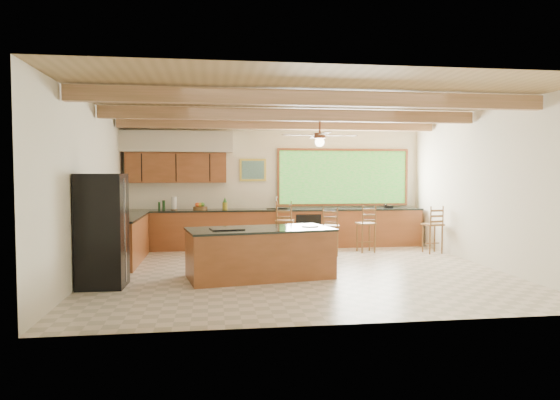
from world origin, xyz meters
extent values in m
plane|color=beige|center=(0.00, 0.00, 0.00)|extent=(7.20, 7.20, 0.00)
cube|color=#ECE5CC|center=(0.00, 3.25, 1.50)|extent=(7.20, 0.04, 3.00)
cube|color=#ECE5CC|center=(0.00, -3.25, 1.50)|extent=(7.20, 0.04, 3.00)
cube|color=#ECE5CC|center=(-3.60, 0.00, 1.50)|extent=(0.04, 6.50, 3.00)
cube|color=#ECE5CC|center=(3.60, 0.00, 1.50)|extent=(0.04, 6.50, 3.00)
cube|color=#97774B|center=(0.00, 0.00, 3.00)|extent=(7.20, 6.50, 0.04)
cube|color=#A97554|center=(0.00, -1.60, 2.86)|extent=(7.10, 0.15, 0.22)
cube|color=#A97554|center=(0.00, 0.50, 2.86)|extent=(7.10, 0.15, 0.22)
cube|color=#A97554|center=(0.00, 2.30, 2.86)|extent=(7.10, 0.15, 0.22)
cube|color=brown|center=(-2.35, 3.06, 1.90)|extent=(2.30, 0.35, 0.70)
cube|color=beige|center=(-2.35, 2.99, 2.50)|extent=(2.60, 0.50, 0.48)
cylinder|color=#FFEABF|center=(-3.05, 2.99, 2.27)|extent=(0.10, 0.10, 0.01)
cylinder|color=#FFEABF|center=(-1.65, 2.99, 2.27)|extent=(0.10, 0.10, 0.01)
cube|color=#63B03E|center=(1.70, 3.22, 1.67)|extent=(3.20, 0.04, 1.30)
cube|color=gold|center=(-0.55, 3.22, 1.85)|extent=(0.64, 0.03, 0.54)
cube|color=#3C6C59|center=(-0.55, 3.20, 1.85)|extent=(0.54, 0.01, 0.44)
cube|color=brown|center=(0.00, 2.91, 0.44)|extent=(7.00, 0.65, 0.88)
cube|color=black|center=(0.00, 2.91, 0.90)|extent=(7.04, 0.69, 0.04)
cube|color=brown|center=(-3.26, 1.35, 0.44)|extent=(0.65, 2.35, 0.88)
cube|color=black|center=(-3.26, 1.35, 0.90)|extent=(0.69, 2.39, 0.04)
cube|color=black|center=(0.70, 2.58, 0.42)|extent=(0.60, 0.02, 0.78)
cube|color=silver|center=(0.00, 2.91, 0.91)|extent=(0.50, 0.38, 0.03)
cylinder|color=silver|center=(0.00, 3.11, 1.07)|extent=(0.03, 0.03, 0.30)
cylinder|color=silver|center=(0.00, 3.01, 1.20)|extent=(0.03, 0.20, 0.03)
cylinder|color=silver|center=(-2.41, 2.96, 1.07)|extent=(0.12, 0.12, 0.30)
cylinder|color=#1C451B|center=(-2.75, 3.05, 1.01)|extent=(0.05, 0.05, 0.18)
cylinder|color=#1C451B|center=(-2.65, 3.04, 1.03)|extent=(0.06, 0.06, 0.22)
cube|color=black|center=(2.74, 2.87, 0.97)|extent=(0.22, 0.19, 0.09)
cube|color=brown|center=(-0.74, -0.47, 0.40)|extent=(2.52, 1.49, 0.80)
cube|color=black|center=(-0.74, -0.47, 0.82)|extent=(2.56, 1.53, 0.04)
cube|color=black|center=(-1.30, -0.57, 0.85)|extent=(0.59, 0.50, 0.02)
cylinder|color=silver|center=(0.16, -0.32, 0.85)|extent=(0.29, 0.29, 0.01)
cube|color=black|center=(-3.22, -0.86, 0.88)|extent=(0.71, 0.69, 1.76)
cube|color=silver|center=(-2.88, -0.86, 0.88)|extent=(0.02, 0.05, 1.62)
cube|color=brown|center=(0.10, 2.31, 0.70)|extent=(0.51, 0.51, 0.04)
cylinder|color=brown|center=(-0.06, 2.15, 0.34)|extent=(0.04, 0.04, 0.67)
cylinder|color=brown|center=(0.26, 2.15, 0.34)|extent=(0.04, 0.04, 0.67)
cylinder|color=brown|center=(-0.06, 2.48, 0.34)|extent=(0.04, 0.04, 0.67)
cylinder|color=brown|center=(0.26, 2.48, 0.34)|extent=(0.04, 0.04, 0.67)
cube|color=brown|center=(1.89, 1.95, 0.64)|extent=(0.41, 0.41, 0.04)
cylinder|color=brown|center=(1.74, 1.80, 0.31)|extent=(0.04, 0.04, 0.62)
cylinder|color=brown|center=(2.04, 1.80, 0.31)|extent=(0.04, 0.04, 0.62)
cylinder|color=brown|center=(1.74, 2.10, 0.31)|extent=(0.04, 0.04, 0.62)
cylinder|color=brown|center=(2.04, 2.10, 0.31)|extent=(0.04, 0.04, 0.62)
cube|color=brown|center=(0.98, 1.60, 0.63)|extent=(0.46, 0.46, 0.04)
cylinder|color=brown|center=(0.83, 1.45, 0.31)|extent=(0.04, 0.04, 0.61)
cylinder|color=brown|center=(1.13, 1.45, 0.31)|extent=(0.04, 0.04, 0.61)
cylinder|color=brown|center=(0.83, 1.75, 0.31)|extent=(0.04, 0.04, 0.61)
cylinder|color=brown|center=(1.13, 1.75, 0.31)|extent=(0.04, 0.04, 0.61)
cube|color=brown|center=(3.30, 1.60, 0.64)|extent=(0.42, 0.42, 0.04)
cylinder|color=brown|center=(3.15, 1.45, 0.31)|extent=(0.04, 0.04, 0.62)
cylinder|color=brown|center=(3.45, 1.45, 0.31)|extent=(0.04, 0.04, 0.62)
cylinder|color=brown|center=(3.15, 1.75, 0.31)|extent=(0.04, 0.04, 0.62)
cylinder|color=brown|center=(3.45, 1.75, 0.31)|extent=(0.04, 0.04, 0.62)
camera|label=1|loc=(-1.54, -8.82, 1.75)|focal=32.00mm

